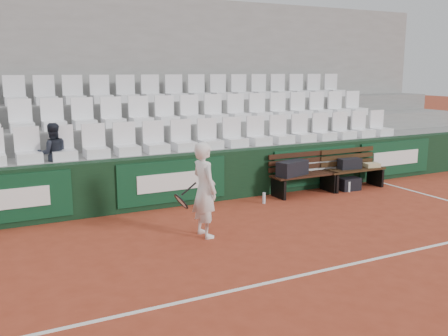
% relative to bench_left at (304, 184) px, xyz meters
% --- Properties ---
extents(ground, '(80.00, 80.00, 0.00)m').
position_rel_bench_left_xyz_m(ground, '(-2.68, -3.53, -0.23)').
color(ground, '#A33C24').
rests_on(ground, ground).
extents(court_baseline, '(18.00, 0.06, 0.01)m').
position_rel_bench_left_xyz_m(court_baseline, '(-2.68, -3.53, -0.22)').
color(court_baseline, white).
rests_on(court_baseline, ground).
extents(back_barrier, '(18.00, 0.34, 1.00)m').
position_rel_bench_left_xyz_m(back_barrier, '(-2.61, 0.46, 0.28)').
color(back_barrier, black).
rests_on(back_barrier, ground).
extents(grandstand_tier_front, '(18.00, 0.95, 1.00)m').
position_rel_bench_left_xyz_m(grandstand_tier_front, '(-2.68, 1.09, 0.28)').
color(grandstand_tier_front, gray).
rests_on(grandstand_tier_front, ground).
extents(grandstand_tier_mid, '(18.00, 0.95, 1.45)m').
position_rel_bench_left_xyz_m(grandstand_tier_mid, '(-2.68, 2.04, 0.50)').
color(grandstand_tier_mid, gray).
rests_on(grandstand_tier_mid, ground).
extents(grandstand_tier_back, '(18.00, 0.95, 1.90)m').
position_rel_bench_left_xyz_m(grandstand_tier_back, '(-2.68, 2.99, 0.72)').
color(grandstand_tier_back, gray).
rests_on(grandstand_tier_back, ground).
extents(grandstand_rear_wall, '(18.00, 0.30, 4.40)m').
position_rel_bench_left_xyz_m(grandstand_rear_wall, '(-2.68, 3.62, 1.98)').
color(grandstand_rear_wall, gray).
rests_on(grandstand_rear_wall, ground).
extents(seat_row_front, '(11.90, 0.44, 0.63)m').
position_rel_bench_left_xyz_m(seat_row_front, '(-2.68, 0.92, 1.09)').
color(seat_row_front, white).
rests_on(seat_row_front, grandstand_tier_front).
extents(seat_row_mid, '(11.90, 0.44, 0.63)m').
position_rel_bench_left_xyz_m(seat_row_mid, '(-2.68, 1.87, 1.54)').
color(seat_row_mid, white).
rests_on(seat_row_mid, grandstand_tier_mid).
extents(seat_row_back, '(11.90, 0.44, 0.63)m').
position_rel_bench_left_xyz_m(seat_row_back, '(-2.68, 2.82, 1.99)').
color(seat_row_back, silver).
rests_on(seat_row_back, grandstand_tier_back).
extents(bench_left, '(1.50, 0.56, 0.45)m').
position_rel_bench_left_xyz_m(bench_left, '(0.00, 0.00, 0.00)').
color(bench_left, '#341A0F').
rests_on(bench_left, ground).
extents(bench_right, '(1.50, 0.56, 0.45)m').
position_rel_bench_left_xyz_m(bench_right, '(1.34, -0.03, 0.00)').
color(bench_right, '#372210').
rests_on(bench_right, ground).
extents(sports_bag_left, '(0.78, 0.51, 0.31)m').
position_rel_bench_left_xyz_m(sports_bag_left, '(-0.32, -0.01, 0.38)').
color(sports_bag_left, black).
rests_on(sports_bag_left, bench_left).
extents(sports_bag_right, '(0.53, 0.30, 0.24)m').
position_rel_bench_left_xyz_m(sports_bag_right, '(1.24, 0.01, 0.34)').
color(sports_bag_right, black).
rests_on(sports_bag_right, bench_right).
extents(towel, '(0.36, 0.29, 0.09)m').
position_rel_bench_left_xyz_m(towel, '(1.84, -0.06, 0.27)').
color(towel, '#C7B781').
rests_on(towel, bench_right).
extents(sports_bag_ground, '(0.48, 0.31, 0.28)m').
position_rel_bench_left_xyz_m(sports_bag_ground, '(1.13, -0.14, -0.08)').
color(sports_bag_ground, black).
rests_on(sports_bag_ground, ground).
extents(water_bottle_near, '(0.06, 0.06, 0.22)m').
position_rel_bench_left_xyz_m(water_bottle_near, '(-1.15, -0.24, -0.11)').
color(water_bottle_near, silver).
rests_on(water_bottle_near, ground).
extents(water_bottle_far, '(0.06, 0.06, 0.23)m').
position_rel_bench_left_xyz_m(water_bottle_far, '(1.02, -0.25, -0.11)').
color(water_bottle_far, silver).
rests_on(water_bottle_far, ground).
extents(tennis_player, '(0.70, 0.59, 1.53)m').
position_rel_bench_left_xyz_m(tennis_player, '(-3.05, -1.52, 0.54)').
color(tennis_player, white).
rests_on(tennis_player, ground).
extents(spectator_c, '(0.56, 0.44, 1.14)m').
position_rel_bench_left_xyz_m(spectator_c, '(-4.96, 0.97, 1.34)').
color(spectator_c, black).
rests_on(spectator_c, grandstand_tier_front).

